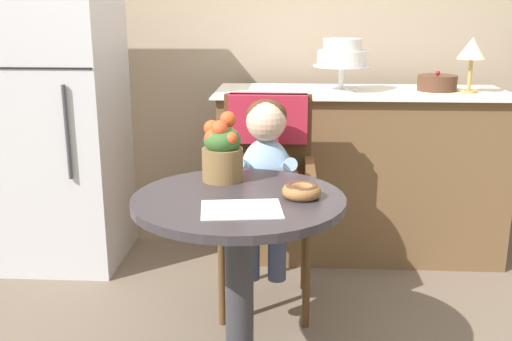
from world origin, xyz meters
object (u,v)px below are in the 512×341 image
(refrigerator, at_px, (55,104))
(flower_vase, at_px, (222,149))
(cafe_table, at_px, (239,255))
(round_layer_cake, at_px, (437,83))
(seated_child, at_px, (266,167))
(tiered_cake_stand, at_px, (342,56))
(wicker_chair, at_px, (267,166))
(donut_front, at_px, (302,190))
(table_lamp, at_px, (472,51))

(refrigerator, bearing_deg, flower_vase, -42.91)
(cafe_table, height_order, round_layer_cake, round_layer_cake)
(seated_child, bearing_deg, round_layer_cake, 42.43)
(cafe_table, distance_m, flower_vase, 0.39)
(flower_vase, xyz_separation_m, tiered_cake_stand, (0.51, 1.11, 0.25))
(seated_child, bearing_deg, wicker_chair, 90.00)
(donut_front, bearing_deg, round_layer_cake, 61.20)
(round_layer_cake, bearing_deg, wicker_chair, -143.57)
(donut_front, xyz_separation_m, tiered_cake_stand, (0.23, 1.30, 0.34))
(cafe_table, height_order, donut_front, donut_front)
(cafe_table, relative_size, seated_child, 0.99)
(round_layer_cake, xyz_separation_m, refrigerator, (-2.00, -0.25, -0.09))
(flower_vase, bearing_deg, cafe_table, -68.87)
(wicker_chair, xyz_separation_m, refrigerator, (-1.12, 0.40, 0.21))
(donut_front, relative_size, flower_vase, 0.53)
(cafe_table, bearing_deg, tiered_cake_stand, 71.40)
(cafe_table, xyz_separation_m, refrigerator, (-1.05, 1.10, 0.34))
(seated_child, height_order, refrigerator, refrigerator)
(cafe_table, bearing_deg, donut_front, -0.29)
(seated_child, height_order, table_lamp, table_lamp)
(seated_child, bearing_deg, flower_vase, -112.41)
(donut_front, relative_size, tiered_cake_stand, 0.44)
(wicker_chair, xyz_separation_m, flower_vase, (-0.14, -0.50, 0.20))
(tiered_cake_stand, relative_size, refrigerator, 0.18)
(cafe_table, relative_size, donut_front, 5.49)
(tiered_cake_stand, bearing_deg, flower_vase, -114.83)
(seated_child, xyz_separation_m, round_layer_cake, (0.88, 0.81, 0.26))
(wicker_chair, distance_m, flower_vase, 0.56)
(donut_front, distance_m, round_layer_cake, 1.55)
(tiered_cake_stand, bearing_deg, wicker_chair, -121.43)
(cafe_table, xyz_separation_m, table_lamp, (1.10, 1.28, 0.61))
(tiered_cake_stand, xyz_separation_m, table_lamp, (0.66, -0.02, 0.03))
(cafe_table, distance_m, refrigerator, 1.56)
(cafe_table, height_order, refrigerator, refrigerator)
(seated_child, relative_size, flower_vase, 2.91)
(donut_front, height_order, table_lamp, table_lamp)
(wicker_chair, distance_m, refrigerator, 1.21)
(tiered_cake_stand, height_order, round_layer_cake, tiered_cake_stand)
(donut_front, relative_size, table_lamp, 0.46)
(seated_child, bearing_deg, tiered_cake_stand, 64.09)
(table_lamp, height_order, refrigerator, refrigerator)
(tiered_cake_stand, bearing_deg, table_lamp, -1.95)
(flower_vase, bearing_deg, tiered_cake_stand, 65.17)
(table_lamp, bearing_deg, donut_front, -124.82)
(donut_front, xyz_separation_m, table_lamp, (0.89, 1.28, 0.37))
(table_lamp, bearing_deg, cafe_table, -130.73)
(wicker_chair, height_order, table_lamp, table_lamp)
(cafe_table, distance_m, round_layer_cake, 1.71)
(cafe_table, distance_m, wicker_chair, 0.71)
(seated_child, xyz_separation_m, table_lamp, (1.03, 0.74, 0.44))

